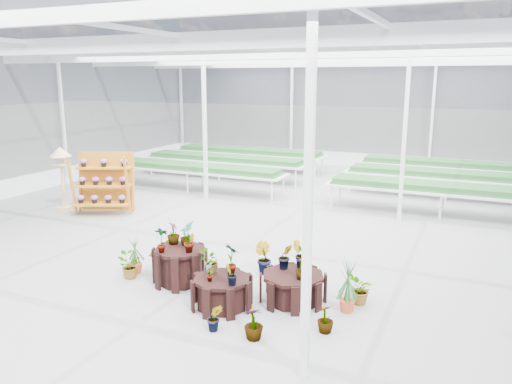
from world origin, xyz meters
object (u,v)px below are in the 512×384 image
at_px(shelf_rack, 103,184).
at_px(bird_table, 62,179).
at_px(plinth_low, 293,288).
at_px(plinth_mid, 222,293).
at_px(plinth_tall, 180,266).

xyz_separation_m(shelf_rack, bird_table, (-1.33, -0.18, 0.07)).
distance_m(plinth_low, shelf_rack, 7.64).
xyz_separation_m(plinth_mid, bird_table, (-7.21, 3.79, 0.66)).
relative_size(plinth_low, shelf_rack, 0.65).
bearing_deg(plinth_tall, bird_table, 152.05).
xyz_separation_m(plinth_low, bird_table, (-8.21, 3.09, 0.68)).
height_order(plinth_mid, plinth_low, plinth_mid).
relative_size(plinth_mid, plinth_low, 0.90).
bearing_deg(plinth_tall, plinth_mid, -26.57).
bearing_deg(shelf_rack, plinth_low, -49.69).
xyz_separation_m(plinth_tall, plinth_mid, (1.20, -0.60, -0.07)).
xyz_separation_m(plinth_tall, bird_table, (-6.01, 3.19, 0.59)).
distance_m(plinth_tall, plinth_low, 2.20).
relative_size(plinth_tall, shelf_rack, 0.57).
height_order(plinth_mid, bird_table, bird_table).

